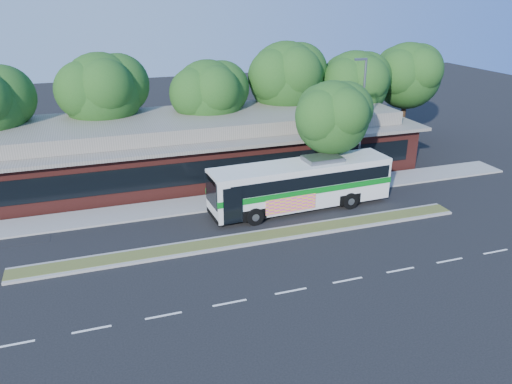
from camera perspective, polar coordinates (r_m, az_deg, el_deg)
ground at (r=28.06m, az=0.11°, el=-5.94°), size 120.00×120.00×0.00m
median_strip at (r=28.53m, az=-0.28°, el=-5.27°), size 26.00×1.10×0.15m
sidewalk at (r=33.57m, az=-3.40°, el=-0.98°), size 44.00×2.60×0.12m
plaza_building at (r=38.92m, az=-6.06°, el=5.44°), size 33.20×11.20×4.45m
lamp_post at (r=35.27m, az=11.90°, el=8.02°), size 0.93×0.18×9.07m
tree_bg_b at (r=40.26m, az=-16.66°, el=11.09°), size 6.69×6.00×9.00m
tree_bg_c at (r=40.44m, az=-4.98°, el=11.16°), size 6.24×5.60×8.26m
tree_bg_d at (r=43.41m, az=3.94°, el=13.04°), size 6.91×6.20×9.37m
tree_bg_e at (r=45.24m, az=11.59°, el=12.16°), size 6.47×5.80×8.50m
tree_bg_f at (r=49.25m, az=17.28°, el=12.78°), size 6.69×6.00×8.92m
transit_bus at (r=31.97m, az=5.25°, el=1.24°), size 12.05×3.22×3.35m
sidewalk_tree at (r=33.56m, az=9.14°, el=8.62°), size 5.39×4.84×7.85m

